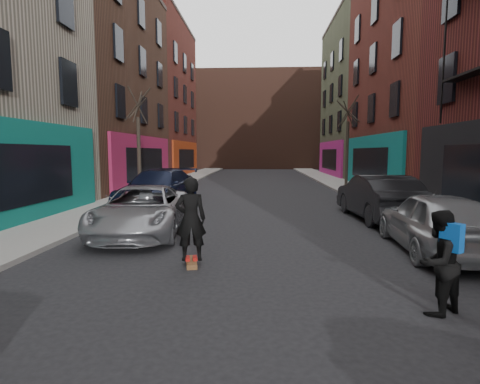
# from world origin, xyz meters

# --- Properties ---
(sidewalk_left) EXTENTS (2.50, 84.00, 0.13)m
(sidewalk_left) POSITION_xyz_m (-6.25, 30.00, 0.07)
(sidewalk_left) COLOR gray
(sidewalk_left) RESTS_ON ground
(sidewalk_right) EXTENTS (2.50, 84.00, 0.13)m
(sidewalk_right) POSITION_xyz_m (6.25, 30.00, 0.07)
(sidewalk_right) COLOR gray
(sidewalk_right) RESTS_ON ground
(building_far) EXTENTS (40.00, 10.00, 14.00)m
(building_far) POSITION_xyz_m (0.00, 56.00, 7.00)
(building_far) COLOR #47281E
(building_far) RESTS_ON ground
(tree_left_far) EXTENTS (2.00, 2.00, 6.50)m
(tree_left_far) POSITION_xyz_m (-6.20, 18.00, 3.38)
(tree_left_far) COLOR black
(tree_left_far) RESTS_ON sidewalk_left
(tree_right_far) EXTENTS (2.00, 2.00, 6.80)m
(tree_right_far) POSITION_xyz_m (6.20, 24.00, 3.53)
(tree_right_far) COLOR black
(tree_right_far) RESTS_ON sidewalk_right
(parked_left_far) EXTENTS (2.76, 5.31, 1.43)m
(parked_left_far) POSITION_xyz_m (-3.20, 9.06, 0.71)
(parked_left_far) COLOR gray
(parked_left_far) RESTS_ON ground
(parked_left_end) EXTENTS (2.97, 6.00, 1.68)m
(parked_left_end) POSITION_xyz_m (-4.22, 14.46, 0.84)
(parked_left_end) COLOR black
(parked_left_end) RESTS_ON ground
(parked_right_far) EXTENTS (2.11, 4.62, 1.53)m
(parked_right_far) POSITION_xyz_m (4.60, 7.34, 0.77)
(parked_right_far) COLOR #9CA0A5
(parked_right_far) RESTS_ON ground
(parked_right_end) EXTENTS (2.02, 5.05, 1.63)m
(parked_right_end) POSITION_xyz_m (4.60, 11.85, 0.82)
(parked_right_end) COLOR black
(parked_right_end) RESTS_ON ground
(skateboard) EXTENTS (0.39, 0.83, 0.10)m
(skateboard) POSITION_xyz_m (-1.18, 6.03, 0.05)
(skateboard) COLOR brown
(skateboard) RESTS_ON ground
(skateboarder) EXTENTS (0.74, 0.57, 1.82)m
(skateboarder) POSITION_xyz_m (-1.18, 6.03, 1.01)
(skateboarder) COLOR black
(skateboarder) RESTS_ON skateboard
(pedestrian) EXTENTS (0.98, 0.93, 1.59)m
(pedestrian) POSITION_xyz_m (3.00, 3.77, 0.81)
(pedestrian) COLOR black
(pedestrian) RESTS_ON ground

